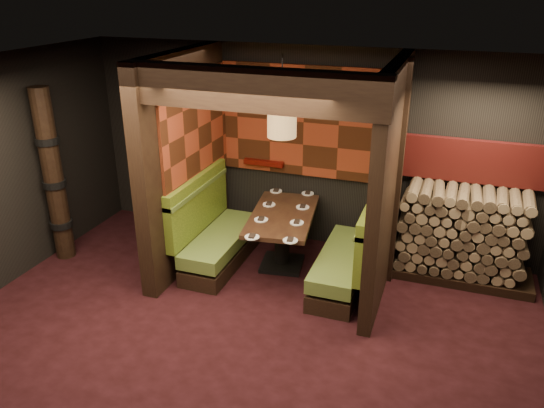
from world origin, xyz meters
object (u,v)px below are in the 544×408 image
at_px(dining_table, 282,230).
at_px(pendant_lamp, 282,119).
at_px(booth_bench_right, 351,258).
at_px(booth_bench_left, 214,236).
at_px(firewood_stack, 467,236).
at_px(totem_column, 53,177).

relative_size(dining_table, pendant_lamp, 1.58).
relative_size(booth_bench_right, dining_table, 1.01).
height_order(booth_bench_left, firewood_stack, firewood_stack).
bearing_deg(pendant_lamp, totem_column, -166.90).
relative_size(booth_bench_left, totem_column, 0.67).
bearing_deg(firewood_stack, booth_bench_right, -152.65).
bearing_deg(dining_table, totem_column, -166.00).
bearing_deg(booth_bench_left, firewood_stack, 12.17).
relative_size(booth_bench_left, firewood_stack, 0.92).
bearing_deg(booth_bench_left, booth_bench_right, 0.00).
bearing_deg(pendant_lamp, dining_table, 90.00).
height_order(dining_table, pendant_lamp, pendant_lamp).
height_order(booth_bench_right, pendant_lamp, pendant_lamp).
bearing_deg(firewood_stack, dining_table, -167.87).
bearing_deg(booth_bench_right, dining_table, 168.53).
distance_m(booth_bench_left, totem_column, 2.30).
bearing_deg(dining_table, booth_bench_left, -167.73).
xyz_separation_m(booth_bench_right, firewood_stack, (1.35, 0.70, 0.21)).
distance_m(dining_table, totem_column, 3.16).
distance_m(dining_table, firewood_stack, 2.39).
relative_size(pendant_lamp, totem_column, 0.42).
height_order(booth_bench_left, totem_column, totem_column).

